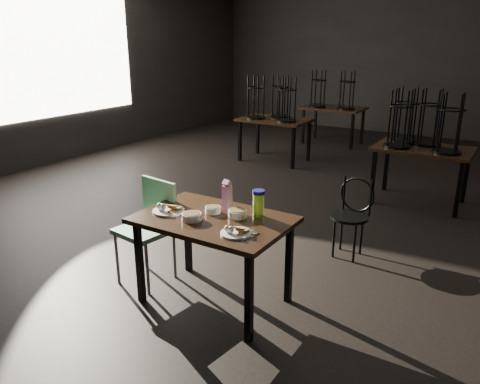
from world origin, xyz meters
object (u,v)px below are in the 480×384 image
Objects in this scene: main_table at (214,227)px; bentwood_chair at (352,211)px; juice_carton at (227,196)px; school_chair at (150,222)px; water_bottle at (258,203)px.

main_table is 1.52× the size of bentwood_chair.
juice_carton is at bearing -113.61° from bentwood_chair.
bentwood_chair is 0.86× the size of school_chair.
main_table is at bearing -143.93° from water_bottle.
juice_carton reaches higher than main_table.
school_chair is at bearing -170.22° from water_bottle.
main_table is 1.62m from bentwood_chair.
water_bottle is at bearing 36.07° from main_table.
school_chair is (-1.36, -1.43, 0.08)m from bentwood_chair.
main_table is 4.74× the size of juice_carton.
juice_carton is (-0.01, 0.22, 0.20)m from main_table.
bentwood_chair is at bearing 73.95° from water_bottle.
juice_carton is 0.79m from school_chair.
school_chair is at bearing 176.96° from main_table.
main_table is 0.29m from juice_carton.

